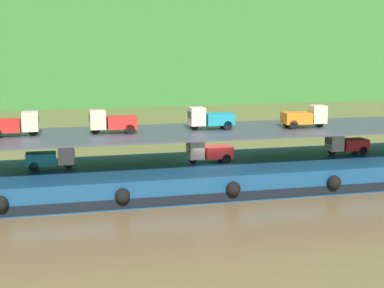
# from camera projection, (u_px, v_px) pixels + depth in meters

# --- Properties ---
(ground_plane) EXTENTS (400.00, 400.00, 0.00)m
(ground_plane) POSITION_uv_depth(u_px,v_px,m) (211.00, 186.00, 36.42)
(ground_plane) COLOR brown
(cargo_barge) EXTENTS (30.40, 8.55, 1.50)m
(cargo_barge) POSITION_uv_depth(u_px,v_px,m) (212.00, 175.00, 36.26)
(cargo_barge) COLOR navy
(cargo_barge) RESTS_ON ground
(cargo_rack) EXTENTS (28.80, 7.11, 2.00)m
(cargo_rack) POSITION_uv_depth(u_px,v_px,m) (212.00, 131.00, 35.85)
(cargo_rack) COLOR #383D47
(cargo_rack) RESTS_ON cargo_barge
(mini_truck_lower_stern) EXTENTS (2.76, 1.23, 1.38)m
(mini_truck_lower_stern) POSITION_uv_depth(u_px,v_px,m) (51.00, 157.00, 34.14)
(mini_truck_lower_stern) COLOR teal
(mini_truck_lower_stern) RESTS_ON cargo_barge
(mini_truck_lower_aft) EXTENTS (2.75, 1.21, 1.38)m
(mini_truck_lower_aft) POSITION_uv_depth(u_px,v_px,m) (209.00, 151.00, 36.11)
(mini_truck_lower_aft) COLOR red
(mini_truck_lower_aft) RESTS_ON cargo_barge
(mini_truck_lower_mid) EXTENTS (2.75, 1.22, 1.38)m
(mini_truck_lower_mid) POSITION_uv_depth(u_px,v_px,m) (346.00, 144.00, 38.84)
(mini_truck_lower_mid) COLOR red
(mini_truck_lower_mid) RESTS_ON cargo_barge
(mini_truck_upper_stern) EXTENTS (2.77, 1.25, 1.38)m
(mini_truck_upper_stern) POSITION_uv_depth(u_px,v_px,m) (15.00, 124.00, 33.35)
(mini_truck_upper_stern) COLOR red
(mini_truck_upper_stern) RESTS_ON cargo_rack
(mini_truck_upper_mid) EXTENTS (2.76, 1.24, 1.38)m
(mini_truck_upper_mid) POSITION_uv_depth(u_px,v_px,m) (112.00, 122.00, 34.47)
(mini_truck_upper_mid) COLOR red
(mini_truck_upper_mid) RESTS_ON cargo_rack
(mini_truck_upper_fore) EXTENTS (2.75, 1.21, 1.38)m
(mini_truck_upper_fore) POSITION_uv_depth(u_px,v_px,m) (210.00, 118.00, 36.03)
(mini_truck_upper_fore) COLOR teal
(mini_truck_upper_fore) RESTS_ON cargo_rack
(mini_truck_upper_bow) EXTENTS (2.79, 1.28, 1.38)m
(mini_truck_upper_bow) POSITION_uv_depth(u_px,v_px,m) (305.00, 117.00, 36.79)
(mini_truck_upper_bow) COLOR orange
(mini_truck_upper_bow) RESTS_ON cargo_rack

